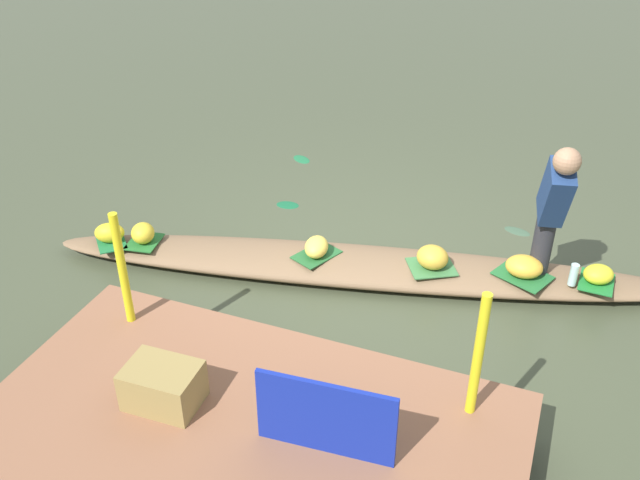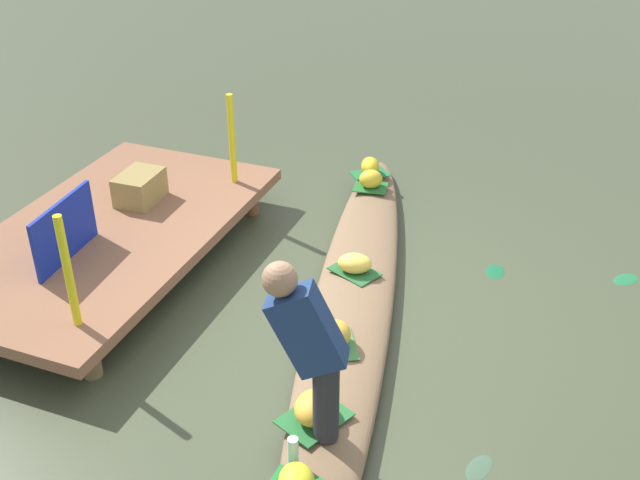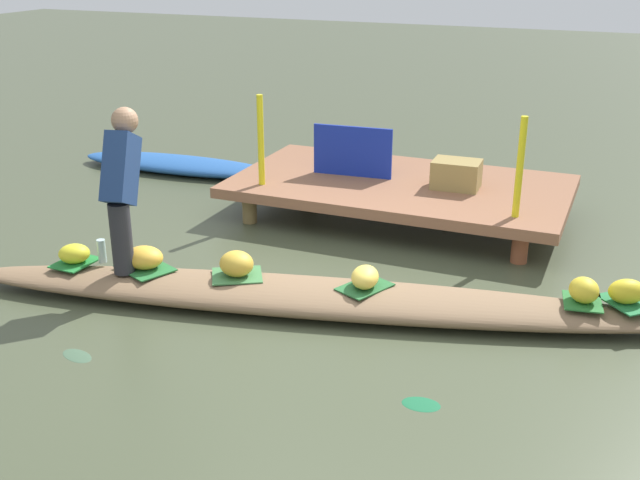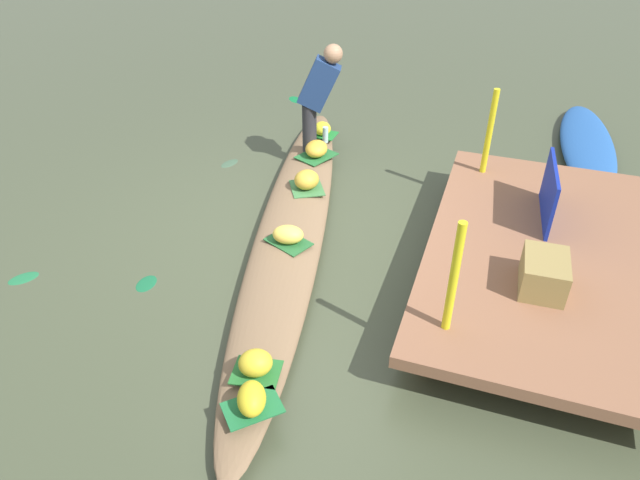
{
  "view_description": "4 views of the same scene",
  "coord_description": "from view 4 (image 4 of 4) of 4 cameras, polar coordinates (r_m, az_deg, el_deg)",
  "views": [
    {
      "loc": [
        -1.48,
        4.76,
        3.45
      ],
      "look_at": [
        0.23,
        0.37,
        0.52
      ],
      "focal_mm": 39.37,
      "sensor_mm": 36.0,
      "label": 1
    },
    {
      "loc": [
        -4.65,
        -1.57,
        3.63
      ],
      "look_at": [
        0.48,
        0.46,
        0.35
      ],
      "focal_mm": 43.63,
      "sensor_mm": 36.0,
      "label": 2
    },
    {
      "loc": [
        2.03,
        -4.72,
        2.56
      ],
      "look_at": [
        -0.01,
        0.16,
        0.49
      ],
      "focal_mm": 43.29,
      "sensor_mm": 36.0,
      "label": 3
    },
    {
      "loc": [
        4.23,
        1.73,
        3.12
      ],
      "look_at": [
        0.32,
        0.39,
        0.24
      ],
      "focal_mm": 32.36,
      "sensor_mm": 36.0,
      "label": 4
    }
  ],
  "objects": [
    {
      "name": "canal_water",
      "position": [
        5.53,
        -2.75,
        0.46
      ],
      "size": [
        40.0,
        40.0,
        0.0
      ],
      "primitive_type": "plane",
      "color": "#414832",
      "rests_on": "ground"
    },
    {
      "name": "dock_platform",
      "position": [
        5.11,
        20.9,
        -1.23
      ],
      "size": [
        3.2,
        1.8,
        0.36
      ],
      "color": "brown",
      "rests_on": "ground"
    },
    {
      "name": "vendor_boat",
      "position": [
        5.48,
        -2.78,
        1.28
      ],
      "size": [
        5.42,
        1.84,
        0.19
      ],
      "primitive_type": "ellipsoid",
      "rotation": [
        0.0,
        0.0,
        0.23
      ],
      "color": "brown",
      "rests_on": "ground"
    },
    {
      "name": "moored_boat",
      "position": [
        7.78,
        24.9,
        8.53
      ],
      "size": [
        2.56,
        0.73,
        0.16
      ],
      "primitive_type": "ellipsoid",
      "rotation": [
        0.0,
        0.0,
        0.05
      ],
      "color": "#23539A",
      "rests_on": "ground"
    },
    {
      "name": "leaf_mat_0",
      "position": [
        3.98,
        -6.31,
        -12.87
      ],
      "size": [
        0.31,
        0.36,
        0.01
      ],
      "primitive_type": "cube",
      "rotation": [
        0.0,
        0.0,
        1.73
      ],
      "color": "#24682B",
      "rests_on": "vendor_boat"
    },
    {
      "name": "banana_bunch_0",
      "position": [
        3.91,
        -6.4,
        -11.99
      ],
      "size": [
        0.28,
        0.29,
        0.18
      ],
      "primitive_type": "ellipsoid",
      "rotation": [
        0.0,
        0.0,
        5.19
      ],
      "color": "gold",
      "rests_on": "vendor_boat"
    },
    {
      "name": "leaf_mat_1",
      "position": [
        3.79,
        -6.69,
        -16.15
      ],
      "size": [
        0.42,
        0.42,
        0.01
      ],
      "primitive_type": "cube",
      "rotation": [
        0.0,
        0.0,
        2.34
      ],
      "color": "#1E6B38",
      "rests_on": "vendor_boat"
    },
    {
      "name": "banana_bunch_1",
      "position": [
        3.72,
        -6.78,
        -15.31
      ],
      "size": [
        0.31,
        0.27,
        0.17
      ],
      "primitive_type": "ellipsoid",
      "rotation": [
        0.0,
        0.0,
        0.41
      ],
      "color": "gold",
      "rests_on": "vendor_boat"
    },
    {
      "name": "leaf_mat_2",
      "position": [
        7.08,
        0.23,
        10.42
      ],
      "size": [
        0.28,
        0.35,
        0.01
      ],
      "primitive_type": "cube",
      "rotation": [
        0.0,
        0.0,
        1.53
      ],
      "color": "#1F7731",
      "rests_on": "vendor_boat"
    },
    {
      "name": "banana_bunch_2",
      "position": [
        7.05,
        0.24,
        10.97
      ],
      "size": [
        0.31,
        0.29,
        0.15
      ],
      "primitive_type": "ellipsoid",
      "rotation": [
        0.0,
        0.0,
        0.49
      ],
      "color": "yellow",
      "rests_on": "vendor_boat"
    },
    {
      "name": "leaf_mat_3",
      "position": [
        5.11,
        -3.15,
        -0.18
      ],
      "size": [
        0.39,
        0.46,
        0.01
      ],
      "primitive_type": "cube",
      "rotation": [
        0.0,
        0.0,
        1.16
      ],
      "color": "#255F2F",
      "rests_on": "vendor_boat"
    },
    {
      "name": "banana_bunch_3",
      "position": [
        5.06,
        -3.17,
        0.55
      ],
      "size": [
        0.25,
        0.31,
        0.16
      ],
      "primitive_type": "ellipsoid",
      "rotation": [
        0.0,
        0.0,
        1.76
      ],
      "color": "#F8D150",
      "rests_on": "vendor_boat"
    },
    {
      "name": "leaf_mat_4",
      "position": [
        6.56,
        -0.36,
        8.34
      ],
      "size": [
        0.51,
        0.46,
        0.01
      ],
      "primitive_type": "cube",
      "rotation": [
        0.0,
        0.0,
        2.73
      ],
      "color": "#246731",
      "rests_on": "vendor_boat"
    },
    {
      "name": "banana_bunch_4",
      "position": [
        6.52,
        -0.36,
        9.02
      ],
      "size": [
        0.32,
        0.28,
        0.17
      ],
      "primitive_type": "ellipsoid",
      "rotation": [
        0.0,
        0.0,
        0.11
      ],
      "color": "gold",
      "rests_on": "vendor_boat"
    },
    {
      "name": "leaf_mat_5",
      "position": [
        5.92,
        -1.31,
        5.18
      ],
      "size": [
        0.48,
        0.46,
        0.01
      ],
      "primitive_type": "cube",
      "rotation": [
        0.0,
        0.0,
        0.52
      ],
      "color": "#3D7740",
      "rests_on": "vendor_boat"
    },
    {
      "name": "banana_bunch_5",
      "position": [
        5.87,
        -1.33,
        5.99
      ],
      "size": [
        0.32,
        0.31,
        0.19
      ],
      "primitive_type": "ellipsoid",
      "rotation": [
        0.0,
        0.0,
        6.01
      ],
      "color": "gold",
      "rests_on": "vendor_boat"
    },
    {
      "name": "vendor_person",
      "position": [
        6.4,
        -0.17,
        14.35
      ],
      "size": [
        0.28,
        0.5,
        1.21
      ],
      "color": "#28282D",
      "rests_on": "vendor_boat"
    },
    {
      "name": "water_bottle",
      "position": [
        6.85,
        0.54,
        10.37
      ],
      "size": [
        0.07,
        0.07,
        0.19
      ],
      "primitive_type": "cylinder",
      "color": "silver",
      "rests_on": "vendor_boat"
    },
    {
      "name": "market_banner",
      "position": [
        5.39,
        21.71,
        4.38
      ],
      "size": [
        0.79,
        0.09,
        0.5
      ],
      "primitive_type": "cube",
      "rotation": [
        0.0,
        0.0,
        0.08
      ],
      "color": "#132796",
      "rests_on": "dock_platform"
    },
    {
      "name": "railing_post_west",
      "position": [
        5.92,
        16.42,
        10.21
      ],
      "size": [
        0.06,
        0.06,
        0.86
      ],
      "primitive_type": "cylinder",
      "color": "yellow",
      "rests_on": "dock_platform"
    },
    {
      "name": "railing_post_east",
      "position": [
        3.83,
        13.08,
        -3.69
      ],
      "size": [
        0.06,
        0.06,
        0.86
      ],
      "primitive_type": "cylinder",
      "color": "yellow",
      "rests_on": "dock_platform"
    },
    {
      "name": "produce_crate",
      "position": [
        4.56,
        21.26,
        -3.12
      ],
      "size": [
        0.45,
        0.34,
        0.27
      ],
      "primitive_type": "cube",
      "rotation": [
        0.0,
        0.0,
        0.04
      ],
      "color": "olive",
      "rests_on": "dock_platform"
    },
    {
      "name": "drifting_plant_0",
      "position": [
        8.66,
        -2.44,
        13.72
      ],
      "size": [
        0.32,
        0.32,
        0.01
      ],
      "primitive_type": "ellipsoid",
      "rotation": [
        0.0,
        0.0,
        0.78
      ],
      "color": "#116F37",
      "rests_on": "ground"
    },
    {
      "name": "drifting_plant_1",
      "position": [
        5.62,
        -27.28,
        -3.36
      ],
      "size": [
        0.29,
        0.27,
        0.01
      ],
      "primitive_type": "ellipsoid",
      "rotation": [
        0.0,
        0.0,
        2.5
      ],
      "color": "#1F6A3D",
      "rests_on": "ground"
    },
    {
      "name": "drifting_plant_2",
      "position": [
        5.16,
        -16.8,
        -4.12
      ],
      "size": [
        0.25,
        0.18,
        0.01
      ],
      "primitive_type": "ellipsoid",
      "rotation": [
        0.0,
        0.0,
        0.09
      ],
      "color": "#165D36",
      "rests_on": "ground"
    },
    {
      "name": "drifting_plant_3",
      "position": [
        6.89,
        -8.94,
        7.52
      ],
      "size": [
        0.28,
        0.2,
        0.01
      ],
      "primitive_type": "ellipsoid",
      "rotation": [
        0.0,
        0.0,
        2.87
      ],
      "color": "#3C5740",
      "rests_on": "ground"
    }
  ]
}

